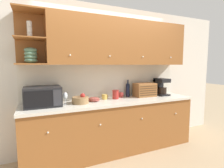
{
  "coord_description": "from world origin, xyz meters",
  "views": [
    {
      "loc": [
        -1.26,
        -3.01,
        1.53
      ],
      "look_at": [
        0.0,
        -0.21,
        1.19
      ],
      "focal_mm": 28.0,
      "sensor_mm": 36.0,
      "label": 1
    }
  ],
  "objects_px": {
    "coffee_maker": "(161,87)",
    "storage_canister": "(116,94)",
    "mug_blue_second": "(105,97)",
    "bread_box": "(145,90)",
    "wine_bottle": "(128,89)",
    "fruit_basket": "(80,100)",
    "bowl_stack_on_counter": "(94,99)",
    "mug": "(121,95)",
    "wine_glass": "(65,96)",
    "microwave": "(43,96)"
  },
  "relations": [
    {
      "from": "storage_canister",
      "to": "fruit_basket",
      "type": "bearing_deg",
      "value": -171.23
    },
    {
      "from": "wine_bottle",
      "to": "microwave",
      "type": "bearing_deg",
      "value": -174.06
    },
    {
      "from": "wine_glass",
      "to": "mug_blue_second",
      "type": "relative_size",
      "value": 1.79
    },
    {
      "from": "mug_blue_second",
      "to": "mug",
      "type": "bearing_deg",
      "value": 8.95
    },
    {
      "from": "bread_box",
      "to": "wine_glass",
      "type": "bearing_deg",
      "value": -177.35
    },
    {
      "from": "wine_glass",
      "to": "microwave",
      "type": "bearing_deg",
      "value": 176.49
    },
    {
      "from": "mug_blue_second",
      "to": "bread_box",
      "type": "relative_size",
      "value": 0.26
    },
    {
      "from": "storage_canister",
      "to": "mug_blue_second",
      "type": "bearing_deg",
      "value": 164.11
    },
    {
      "from": "wine_bottle",
      "to": "coffee_maker",
      "type": "relative_size",
      "value": 0.96
    },
    {
      "from": "microwave",
      "to": "bread_box",
      "type": "relative_size",
      "value": 1.26
    },
    {
      "from": "fruit_basket",
      "to": "storage_canister",
      "type": "relative_size",
      "value": 1.63
    },
    {
      "from": "microwave",
      "to": "fruit_basket",
      "type": "bearing_deg",
      "value": -5.18
    },
    {
      "from": "microwave",
      "to": "bread_box",
      "type": "bearing_deg",
      "value": 1.57
    },
    {
      "from": "wine_glass",
      "to": "wine_bottle",
      "type": "bearing_deg",
      "value": 8.43
    },
    {
      "from": "bowl_stack_on_counter",
      "to": "bread_box",
      "type": "height_order",
      "value": "bread_box"
    },
    {
      "from": "storage_canister",
      "to": "bread_box",
      "type": "distance_m",
      "value": 0.63
    },
    {
      "from": "bowl_stack_on_counter",
      "to": "mug_blue_second",
      "type": "bearing_deg",
      "value": 20.96
    },
    {
      "from": "mug",
      "to": "microwave",
      "type": "bearing_deg",
      "value": -173.3
    },
    {
      "from": "bowl_stack_on_counter",
      "to": "wine_bottle",
      "type": "relative_size",
      "value": 0.6
    },
    {
      "from": "storage_canister",
      "to": "coffee_maker",
      "type": "bearing_deg",
      "value": -0.11
    },
    {
      "from": "fruit_basket",
      "to": "wine_glass",
      "type": "bearing_deg",
      "value": 172.5
    },
    {
      "from": "storage_canister",
      "to": "coffee_maker",
      "type": "relative_size",
      "value": 0.48
    },
    {
      "from": "fruit_basket",
      "to": "mug_blue_second",
      "type": "distance_m",
      "value": 0.51
    },
    {
      "from": "coffee_maker",
      "to": "storage_canister",
      "type": "bearing_deg",
      "value": 179.89
    },
    {
      "from": "fruit_basket",
      "to": "bread_box",
      "type": "relative_size",
      "value": 0.64
    },
    {
      "from": "microwave",
      "to": "bowl_stack_on_counter",
      "type": "xyz_separation_m",
      "value": [
        0.8,
        0.02,
        -0.11
      ]
    },
    {
      "from": "coffee_maker",
      "to": "mug_blue_second",
      "type": "bearing_deg",
      "value": 177.34
    },
    {
      "from": "microwave",
      "to": "fruit_basket",
      "type": "relative_size",
      "value": 1.97
    },
    {
      "from": "bowl_stack_on_counter",
      "to": "mug",
      "type": "relative_size",
      "value": 2.16
    },
    {
      "from": "wine_bottle",
      "to": "mug_blue_second",
      "type": "bearing_deg",
      "value": -174.01
    },
    {
      "from": "wine_glass",
      "to": "coffee_maker",
      "type": "distance_m",
      "value": 1.93
    },
    {
      "from": "wine_glass",
      "to": "coffee_maker",
      "type": "height_order",
      "value": "coffee_maker"
    },
    {
      "from": "microwave",
      "to": "wine_glass",
      "type": "bearing_deg",
      "value": -3.51
    },
    {
      "from": "wine_glass",
      "to": "mug_blue_second",
      "type": "height_order",
      "value": "wine_glass"
    },
    {
      "from": "mug",
      "to": "coffee_maker",
      "type": "distance_m",
      "value": 0.87
    },
    {
      "from": "microwave",
      "to": "storage_canister",
      "type": "height_order",
      "value": "microwave"
    },
    {
      "from": "fruit_basket",
      "to": "storage_canister",
      "type": "xyz_separation_m",
      "value": [
        0.67,
        0.1,
        0.03
      ]
    },
    {
      "from": "wine_glass",
      "to": "storage_canister",
      "type": "distance_m",
      "value": 0.91
    },
    {
      "from": "bread_box",
      "to": "mug",
      "type": "bearing_deg",
      "value": 166.21
    },
    {
      "from": "fruit_basket",
      "to": "mug_blue_second",
      "type": "relative_size",
      "value": 2.47
    },
    {
      "from": "coffee_maker",
      "to": "wine_glass",
      "type": "bearing_deg",
      "value": -177.89
    },
    {
      "from": "bowl_stack_on_counter",
      "to": "coffee_maker",
      "type": "bearing_deg",
      "value": 1.3
    },
    {
      "from": "wine_glass",
      "to": "mug",
      "type": "bearing_deg",
      "value": 9.74
    },
    {
      "from": "wine_bottle",
      "to": "bread_box",
      "type": "distance_m",
      "value": 0.34
    },
    {
      "from": "microwave",
      "to": "fruit_basket",
      "type": "height_order",
      "value": "microwave"
    },
    {
      "from": "fruit_basket",
      "to": "bread_box",
      "type": "height_order",
      "value": "bread_box"
    },
    {
      "from": "mug_blue_second",
      "to": "storage_canister",
      "type": "relative_size",
      "value": 0.66
    },
    {
      "from": "storage_canister",
      "to": "mug",
      "type": "height_order",
      "value": "storage_canister"
    },
    {
      "from": "wine_bottle",
      "to": "bread_box",
      "type": "bearing_deg",
      "value": -19.09
    },
    {
      "from": "fruit_basket",
      "to": "coffee_maker",
      "type": "bearing_deg",
      "value": 3.43
    }
  ]
}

